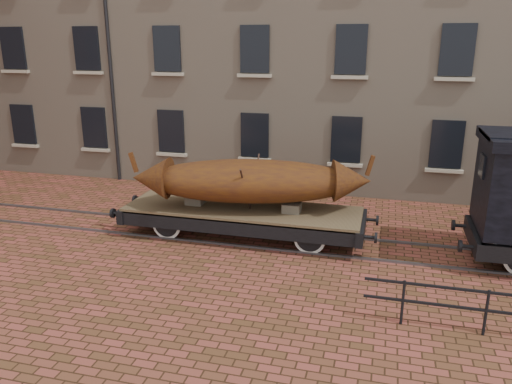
# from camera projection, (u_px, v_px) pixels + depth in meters

# --- Properties ---
(ground) EXTENTS (90.00, 90.00, 0.00)m
(ground) POSITION_uv_depth(u_px,v_px,m) (294.00, 242.00, 14.71)
(ground) COLOR #55331D
(warehouse_cream) EXTENTS (40.00, 10.19, 14.00)m
(warehouse_cream) POSITION_uv_depth(u_px,v_px,m) (410.00, 9.00, 21.19)
(warehouse_cream) COLOR tan
(warehouse_cream) RESTS_ON ground
(rail_track) EXTENTS (30.00, 1.52, 0.06)m
(rail_track) POSITION_uv_depth(u_px,v_px,m) (294.00, 241.00, 14.70)
(rail_track) COLOR #59595E
(rail_track) RESTS_ON ground
(flatcar_wagon) EXTENTS (7.91, 2.14, 1.19)m
(flatcar_wagon) POSITION_uv_depth(u_px,v_px,m) (242.00, 214.00, 14.88)
(flatcar_wagon) COLOR brown
(flatcar_wagon) RESTS_ON ground
(iron_boat) EXTENTS (7.05, 3.13, 1.67)m
(iron_boat) POSITION_uv_depth(u_px,v_px,m) (250.00, 181.00, 14.51)
(iron_boat) COLOR #5C300D
(iron_boat) RESTS_ON flatcar_wagon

